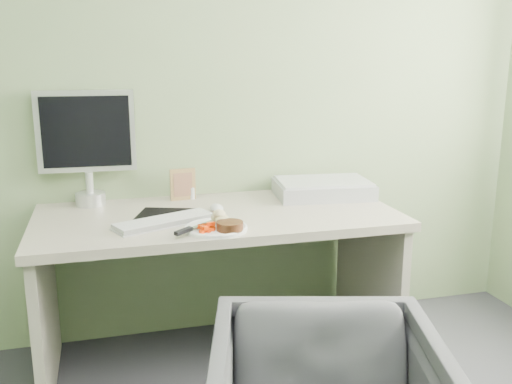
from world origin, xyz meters
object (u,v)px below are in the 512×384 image
object	(u,v)px
plate	(216,228)
monitor	(87,141)
desk	(218,252)
scanner	(323,189)

from	to	relation	value
plate	monitor	xyz separation A→B (m)	(-0.49, 0.56, 0.29)
desk	scanner	world-z (taller)	scanner
desk	monitor	bearing A→B (deg)	150.27
plate	scanner	xyz separation A→B (m)	(0.63, 0.42, 0.03)
desk	monitor	xyz separation A→B (m)	(-0.55, 0.31, 0.48)
plate	scanner	size ratio (longest dim) A/B	0.54
scanner	plate	bearing A→B (deg)	-140.19
plate	scanner	distance (m)	0.75
scanner	monitor	size ratio (longest dim) A/B	0.87
desk	monitor	distance (m)	0.80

